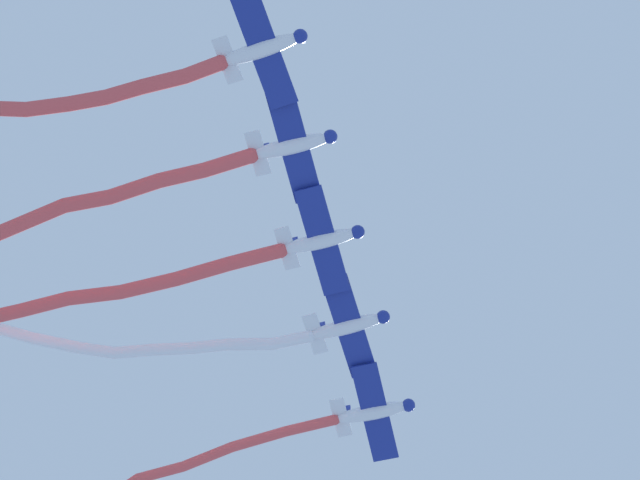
# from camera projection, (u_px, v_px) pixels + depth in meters

# --- Properties ---
(airplane_lead) EXTENTS (6.52, 5.02, 1.62)m
(airplane_lead) POSITION_uv_depth(u_px,v_px,m) (263.00, 48.00, 74.01)
(airplane_lead) COLOR silver
(smoke_trail_lead) EXTENTS (6.63, 12.65, 2.47)m
(smoke_trail_lead) POSITION_uv_depth(u_px,v_px,m) (101.00, 94.00, 75.47)
(smoke_trail_lead) COLOR #DB4C4C
(airplane_left_wing) EXTENTS (6.44, 5.00, 1.62)m
(airplane_left_wing) POSITION_uv_depth(u_px,v_px,m) (294.00, 145.00, 76.51)
(airplane_left_wing) COLOR silver
(smoke_trail_left_wing) EXTENTS (7.32, 17.69, 2.29)m
(smoke_trail_left_wing) POSITION_uv_depth(u_px,v_px,m) (89.00, 204.00, 77.33)
(smoke_trail_left_wing) COLOR #DB4C4C
(airplane_right_wing) EXTENTS (6.45, 5.00, 1.62)m
(airplane_right_wing) POSITION_uv_depth(u_px,v_px,m) (322.00, 240.00, 78.46)
(airplane_right_wing) COLOR silver
(smoke_trail_right_wing) EXTENTS (10.04, 23.38, 2.16)m
(smoke_trail_right_wing) POSITION_uv_depth(u_px,v_px,m) (71.00, 301.00, 80.64)
(smoke_trail_right_wing) COLOR #DB4C4C
(airplane_slot) EXTENTS (6.48, 5.01, 1.62)m
(airplane_slot) POSITION_uv_depth(u_px,v_px,m) (349.00, 326.00, 80.96)
(airplane_slot) COLOR silver
(smoke_trail_slot) EXTENTS (11.42, 15.64, 3.83)m
(smoke_trail_slot) POSITION_uv_depth(u_px,v_px,m) (149.00, 344.00, 82.74)
(smoke_trail_slot) COLOR white
(airplane_trail) EXTENTS (6.40, 4.98, 1.62)m
(airplane_trail) POSITION_uv_depth(u_px,v_px,m) (374.00, 412.00, 82.91)
(airplane_trail) COLOR silver
(smoke_trail_trail) EXTENTS (5.34, 17.64, 1.30)m
(smoke_trail_trail) POSITION_uv_depth(u_px,v_px,m) (190.00, 467.00, 83.96)
(smoke_trail_trail) COLOR #DB4C4C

